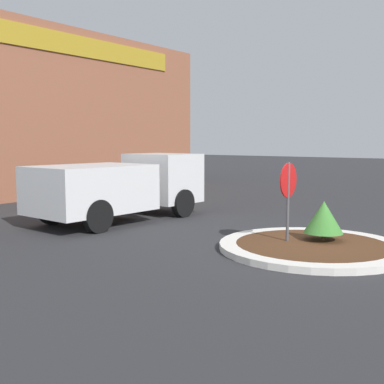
# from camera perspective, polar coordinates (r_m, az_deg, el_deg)

# --- Properties ---
(ground_plane) EXTENTS (120.00, 120.00, 0.00)m
(ground_plane) POSITION_cam_1_polar(r_m,az_deg,el_deg) (11.42, 14.10, -6.70)
(ground_plane) COLOR #2D2D30
(traffic_island) EXTENTS (4.27, 4.27, 0.15)m
(traffic_island) POSITION_cam_1_polar(r_m,az_deg,el_deg) (11.41, 14.11, -6.34)
(traffic_island) COLOR silver
(traffic_island) RESTS_ON ground_plane
(stop_sign) EXTENTS (0.81, 0.07, 2.01)m
(stop_sign) POSITION_cam_1_polar(r_m,az_deg,el_deg) (11.40, 11.33, 0.41)
(stop_sign) COLOR #4C4C51
(stop_sign) RESTS_ON ground_plane
(island_shrub) EXTENTS (0.92, 0.92, 0.94)m
(island_shrub) POSITION_cam_1_polar(r_m,az_deg,el_deg) (11.73, 15.34, -2.88)
(island_shrub) COLOR brown
(island_shrub) RESTS_ON traffic_island
(utility_truck) EXTENTS (5.80, 2.53, 2.05)m
(utility_truck) POSITION_cam_1_polar(r_m,az_deg,el_deg) (15.17, -8.43, 0.82)
(utility_truck) COLOR silver
(utility_truck) RESTS_ON ground_plane
(storefront_building) EXTENTS (15.46, 6.07, 7.53)m
(storefront_building) POSITION_cam_1_polar(r_m,az_deg,el_deg) (25.41, -16.61, 8.73)
(storefront_building) COLOR #93563D
(storefront_building) RESTS_ON ground_plane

